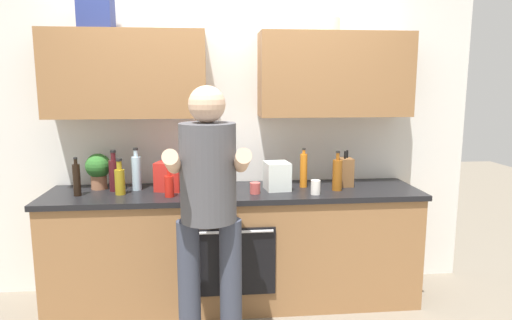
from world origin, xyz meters
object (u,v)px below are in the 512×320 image
at_px(bottle_wine, 114,174).
at_px(knife_block, 346,172).
at_px(bottle_oil, 120,180).
at_px(bottle_vinegar, 189,179).
at_px(bottle_juice, 304,170).
at_px(mixing_bowl, 212,187).
at_px(cup_coffee, 316,187).
at_px(bottle_water, 137,172).
at_px(bottle_soy, 77,179).
at_px(potted_herb, 98,169).
at_px(grocery_bag_crisps, 170,176).
at_px(bottle_hotsauce, 169,185).
at_px(cup_ceramic, 255,188).
at_px(bottle_syrup, 337,174).
at_px(grocery_bag_produce, 277,176).
at_px(person_standing, 209,201).

height_order(bottle_wine, knife_block, bottle_wine).
height_order(bottle_oil, bottle_vinegar, bottle_vinegar).
bearing_deg(bottle_juice, mixing_bowl, -172.47).
xyz_separation_m(bottle_oil, cup_coffee, (1.43, -0.14, -0.05)).
xyz_separation_m(bottle_oil, bottle_vinegar, (0.51, -0.14, 0.03)).
distance_m(bottle_water, bottle_wine, 0.17).
distance_m(bottle_oil, bottle_soy, 0.30).
bearing_deg(bottle_juice, potted_herb, 176.56).
relative_size(bottle_juice, grocery_bag_crisps, 1.41).
bearing_deg(knife_block, bottle_soy, -176.46).
relative_size(bottle_hotsauce, cup_coffee, 2.15).
relative_size(cup_ceramic, potted_herb, 0.30).
xyz_separation_m(bottle_water, bottle_soy, (-0.40, -0.14, -0.01)).
xyz_separation_m(bottle_wine, potted_herb, (-0.13, 0.08, 0.03)).
bearing_deg(cup_coffee, bottle_juice, 99.25).
distance_m(cup_coffee, knife_block, 0.40).
relative_size(bottle_wine, bottle_syrup, 1.03).
bearing_deg(grocery_bag_produce, potted_herb, 173.55).
xyz_separation_m(bottle_juice, cup_coffee, (0.04, -0.25, -0.08)).
relative_size(bottle_water, bottle_syrup, 1.07).
bearing_deg(bottle_wine, grocery_bag_crisps, -0.90).
xyz_separation_m(bottle_water, bottle_juice, (1.29, -0.03, -0.00)).
xyz_separation_m(bottle_water, bottle_wine, (-0.16, -0.02, -0.01)).
distance_m(bottle_soy, cup_ceramic, 1.30).
xyz_separation_m(bottle_juice, bottle_wine, (-1.45, 0.01, -0.01)).
height_order(person_standing, knife_block, person_standing).
distance_m(bottle_vinegar, potted_herb, 0.78).
relative_size(mixing_bowl, knife_block, 0.93).
relative_size(bottle_syrup, bottle_vinegar, 0.94).
xyz_separation_m(bottle_syrup, potted_herb, (-1.82, 0.23, 0.03)).
bearing_deg(bottle_soy, bottle_juice, 3.93).
xyz_separation_m(bottle_vinegar, grocery_bag_produce, (0.66, 0.18, -0.03)).
height_order(person_standing, bottle_vinegar, person_standing).
distance_m(bottle_hotsauce, cup_ceramic, 0.63).
bearing_deg(knife_block, grocery_bag_crisps, -179.84).
bearing_deg(bottle_hotsauce, bottle_wine, 152.11).
bearing_deg(grocery_bag_produce, mixing_bowl, -175.88).
xyz_separation_m(person_standing, bottle_wine, (-0.71, 0.77, 0.02)).
distance_m(bottle_soy, bottle_vinegar, 0.82).
distance_m(bottle_wine, bottle_vinegar, 0.63).
distance_m(bottle_soy, potted_herb, 0.24).
relative_size(bottle_juice, grocery_bag_produce, 1.44).
relative_size(knife_block, potted_herb, 1.02).
relative_size(bottle_juice, knife_block, 1.09).
xyz_separation_m(person_standing, bottle_vinegar, (-0.14, 0.52, 0.03)).
xyz_separation_m(grocery_bag_crisps, grocery_bag_produce, (0.81, -0.06, -0.00)).
bearing_deg(bottle_vinegar, grocery_bag_produce, 15.57).
xyz_separation_m(person_standing, bottle_soy, (-0.95, 0.64, 0.02)).
xyz_separation_m(person_standing, bottle_hotsauce, (-0.28, 0.55, -0.02)).
xyz_separation_m(cup_ceramic, potted_herb, (-1.19, 0.27, 0.12)).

